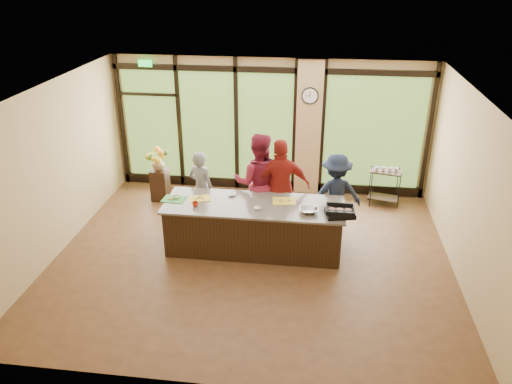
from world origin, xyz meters
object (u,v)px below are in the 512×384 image
(island_base, at_px, (254,228))
(bar_cart, at_px, (385,182))
(cook_right, at_px, (335,194))
(roasting_pan, at_px, (340,213))
(flower_stand, at_px, (160,185))
(cook_left, at_px, (202,189))

(island_base, distance_m, bar_cart, 3.35)
(cook_right, relative_size, bar_cart, 1.83)
(island_base, xyz_separation_m, bar_cart, (2.54, 2.18, 0.08))
(roasting_pan, bearing_deg, flower_stand, 140.10)
(bar_cart, bearing_deg, cook_left, -146.75)
(flower_stand, bearing_deg, island_base, -36.73)
(cook_left, bearing_deg, roasting_pan, -177.16)
(cook_left, xyz_separation_m, bar_cart, (3.68, 1.40, -0.26))
(cook_right, distance_m, flower_stand, 3.92)
(island_base, relative_size, cook_left, 1.97)
(flower_stand, relative_size, bar_cart, 0.81)
(cook_left, bearing_deg, cook_right, -153.91)
(island_base, distance_m, flower_stand, 2.95)
(cook_right, bearing_deg, bar_cart, -142.67)
(cook_left, relative_size, cook_right, 0.98)
(cook_left, bearing_deg, flower_stand, -16.63)
(bar_cart, bearing_deg, flower_stand, -163.17)
(island_base, bearing_deg, flower_stand, 142.18)
(roasting_pan, xyz_separation_m, flower_stand, (-3.83, 2.05, -0.61))
(island_base, xyz_separation_m, cook_left, (-1.14, 0.78, 0.35))
(cook_left, xyz_separation_m, roasting_pan, (2.64, -1.03, 0.18))
(roasting_pan, distance_m, bar_cart, 2.68)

